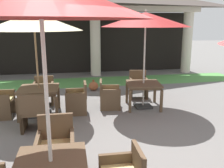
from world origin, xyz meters
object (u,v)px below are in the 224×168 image
patio_umbrella_mid_right (146,20)px  patio_chair_near_foreground_north (56,149)px  patio_chair_mid_right_west (109,95)px  patio_chair_far_back_east (77,99)px  patio_chair_far_back_south (34,112)px  patio_chair_far_back_west (0,102)px  patio_table_mid_right (143,86)px  patio_chair_far_back_north (44,91)px  patio_table_near_foreground (51,168)px  patio_umbrella_far_back (34,22)px  patio_chair_mid_right_north (138,85)px  patio_table_far_back (39,91)px  terracotta_urn (93,86)px

patio_umbrella_mid_right → patio_chair_near_foreground_north: bearing=-129.0°
patio_chair_mid_right_west → patio_chair_far_back_east: 0.94m
patio_chair_far_back_south → patio_chair_far_back_west: 1.39m
patio_table_mid_right → patio_chair_far_back_north: bearing=163.1°
patio_table_near_foreground → patio_table_mid_right: 4.45m
patio_chair_near_foreground_north → patio_umbrella_far_back: 3.43m
patio_chair_far_back_east → patio_chair_mid_right_north: bearing=-59.7°
patio_table_near_foreground → patio_chair_far_back_north: bearing=96.2°
patio_table_near_foreground → patio_chair_far_back_east: bearing=82.9°
patio_chair_far_back_east → patio_table_mid_right: bearing=-84.6°
patio_chair_mid_right_west → patio_chair_far_back_east: (-0.90, -0.27, 0.02)m
patio_table_mid_right → patio_chair_far_back_south: bearing=-159.2°
patio_chair_mid_right_west → patio_chair_far_back_east: bearing=-65.8°
patio_chair_mid_right_north → patio_chair_far_back_east: (-2.02, -1.12, -0.00)m
patio_table_near_foreground → patio_chair_far_back_north: patio_chair_far_back_north is taller
patio_table_far_back → patio_chair_near_foreground_north: bearing=-79.1°
patio_chair_far_back_west → terracotta_urn: patio_chair_far_back_west is taller
patio_table_mid_right → patio_umbrella_mid_right: bearing=76.0°
patio_table_near_foreground → patio_chair_near_foreground_north: (0.01, 0.91, -0.22)m
patio_chair_far_back_south → patio_chair_far_back_east: 1.39m
patio_umbrella_mid_right → patio_umbrella_far_back: (-2.86, -0.11, -0.05)m
patio_table_near_foreground → patio_table_mid_right: (2.34, 3.79, -0.01)m
patio_table_mid_right → patio_umbrella_mid_right: 1.82m
patio_chair_far_back_east → patio_chair_far_back_north: (-0.96, 1.00, -0.00)m
patio_table_far_back → patio_chair_far_back_east: size_ratio=1.21×
patio_chair_far_back_south → patio_table_mid_right: bearing=22.0°
patio_table_mid_right → terracotta_urn: (-1.22, 2.10, -0.46)m
terracotta_urn → patio_chair_mid_right_west: bearing=-83.1°
patio_chair_mid_right_west → patio_umbrella_far_back: bearing=-74.9°
patio_table_mid_right → patio_chair_mid_right_north: 1.02m
patio_umbrella_mid_right → patio_chair_far_back_east: 2.78m
patio_chair_near_foreground_north → patio_chair_far_back_south: size_ratio=1.05×
patio_table_mid_right → terracotta_urn: patio_table_mid_right is taller
patio_chair_far_back_east → patio_table_far_back: bearing=90.0°
patio_chair_far_back_east → terracotta_urn: bearing=-15.3°
patio_chair_far_back_east → patio_chair_far_back_south: bearing=135.0°
patio_chair_near_foreground_north → patio_chair_far_back_east: size_ratio=1.10×
patio_chair_far_back_south → patio_chair_far_back_north: patio_chair_far_back_south is taller
patio_chair_mid_right_north → patio_table_far_back: (-2.99, -1.10, 0.24)m
patio_table_far_back → patio_umbrella_mid_right: bearing=2.3°
patio_table_near_foreground → patio_table_far_back: 3.71m
patio_chair_mid_right_north → patio_chair_far_back_south: size_ratio=0.98×
patio_table_far_back → patio_chair_far_back_north: 1.01m
patio_chair_mid_right_north → patio_chair_far_back_west: (-3.98, -1.07, 0.00)m
patio_table_mid_right → patio_table_far_back: patio_table_far_back is taller
patio_table_near_foreground → patio_chair_far_back_south: 2.75m
patio_table_near_foreground → patio_chair_far_back_east: size_ratio=1.05×
patio_chair_near_foreground_north → patio_table_mid_right: bearing=-128.4°
patio_chair_far_back_east → patio_chair_far_back_west: bearing=90.0°
patio_table_mid_right → terracotta_urn: 2.47m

